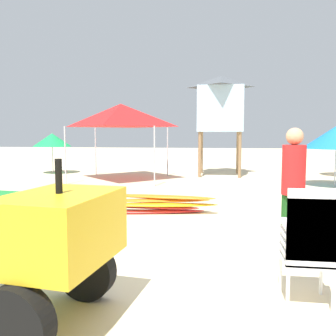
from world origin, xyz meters
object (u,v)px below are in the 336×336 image
at_px(beach_umbrella_far, 52,140).
at_px(lifeguard_near_left, 293,182).
at_px(stacked_plastic_chairs, 309,238).
at_px(lifeguard_tower, 220,104).
at_px(popup_canopy, 121,115).
at_px(surfboard_pile, 157,204).

bearing_deg(beach_umbrella_far, lifeguard_near_left, -49.77).
distance_m(stacked_plastic_chairs, lifeguard_tower, 11.75).
bearing_deg(beach_umbrella_far, popup_canopy, -25.20).
bearing_deg(stacked_plastic_chairs, lifeguard_near_left, 84.78).
bearing_deg(lifeguard_near_left, surfboard_pile, 133.93).
bearing_deg(beach_umbrella_far, surfboard_pile, -51.12).
height_order(stacked_plastic_chairs, popup_canopy, popup_canopy).
relative_size(stacked_plastic_chairs, surfboard_pile, 0.46).
xyz_separation_m(lifeguard_near_left, lifeguard_tower, (-0.99, 9.94, 1.90)).
bearing_deg(surfboard_pile, stacked_plastic_chairs, -61.14).
relative_size(surfboard_pile, lifeguard_near_left, 1.47).
relative_size(stacked_plastic_chairs, beach_umbrella_far, 0.69).
height_order(surfboard_pile, popup_canopy, popup_canopy).
distance_m(stacked_plastic_chairs, popup_canopy, 10.70).
distance_m(surfboard_pile, popup_canopy, 6.40).
relative_size(surfboard_pile, lifeguard_tower, 0.65).
distance_m(popup_canopy, lifeguard_tower, 4.17).
bearing_deg(popup_canopy, stacked_plastic_chairs, -64.78).
height_order(stacked_plastic_chairs, lifeguard_near_left, lifeguard_near_left).
height_order(stacked_plastic_chairs, beach_umbrella_far, beach_umbrella_far).
xyz_separation_m(surfboard_pile, lifeguard_tower, (1.35, 7.50, 2.74)).
distance_m(surfboard_pile, beach_umbrella_far, 9.34).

